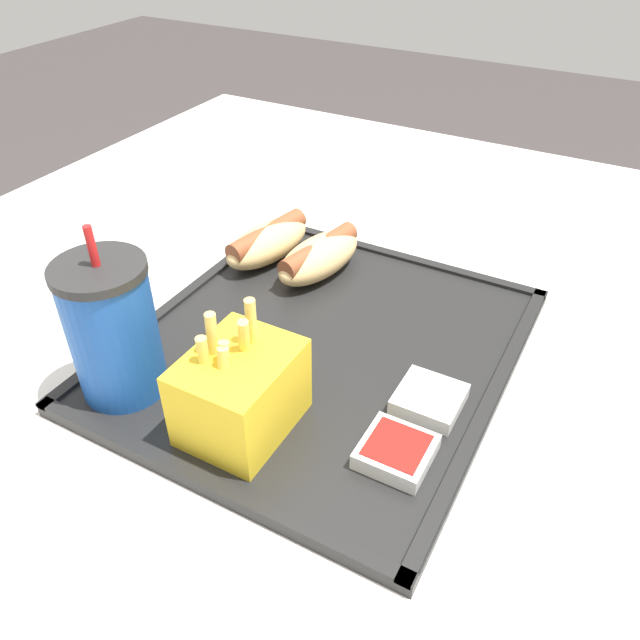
# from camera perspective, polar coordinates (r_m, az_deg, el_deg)

# --- Properties ---
(dining_table) EXTENTS (1.20, 1.16, 0.74)m
(dining_table) POSITION_cam_1_polar(r_m,az_deg,el_deg) (0.93, 1.27, -19.45)
(dining_table) COLOR beige
(dining_table) RESTS_ON ground_plane
(food_tray) EXTENTS (0.40, 0.35, 0.01)m
(food_tray) POSITION_cam_1_polar(r_m,az_deg,el_deg) (0.62, 0.00, -2.55)
(food_tray) COLOR black
(food_tray) RESTS_ON dining_table
(soda_cup) EXTENTS (0.08, 0.08, 0.16)m
(soda_cup) POSITION_cam_1_polar(r_m,az_deg,el_deg) (0.56, -18.43, -0.83)
(soda_cup) COLOR #194CA5
(soda_cup) RESTS_ON food_tray
(hot_dog_far) EXTENTS (0.13, 0.08, 0.04)m
(hot_dog_far) POSITION_cam_1_polar(r_m,az_deg,el_deg) (0.75, -4.83, 7.20)
(hot_dog_far) COLOR #DBB270
(hot_dog_far) RESTS_ON food_tray
(hot_dog_near) EXTENTS (0.13, 0.08, 0.04)m
(hot_dog_near) POSITION_cam_1_polar(r_m,az_deg,el_deg) (0.71, -0.09, 5.88)
(hot_dog_near) COLOR #DBB270
(hot_dog_near) RESTS_ON food_tray
(fries_carton) EXTENTS (0.10, 0.08, 0.12)m
(fries_carton) POSITION_cam_1_polar(r_m,az_deg,el_deg) (0.52, -7.33, -6.43)
(fries_carton) COLOR gold
(fries_carton) RESTS_ON food_tray
(sauce_cup_mayo) EXTENTS (0.06, 0.06, 0.02)m
(sauce_cup_mayo) POSITION_cam_1_polar(r_m,az_deg,el_deg) (0.56, 9.96, -7.09)
(sauce_cup_mayo) COLOR silver
(sauce_cup_mayo) RESTS_ON food_tray
(sauce_cup_ketchup) EXTENTS (0.06, 0.06, 0.02)m
(sauce_cup_ketchup) POSITION_cam_1_polar(r_m,az_deg,el_deg) (0.51, 6.99, -11.80)
(sauce_cup_ketchup) COLOR silver
(sauce_cup_ketchup) RESTS_ON food_tray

